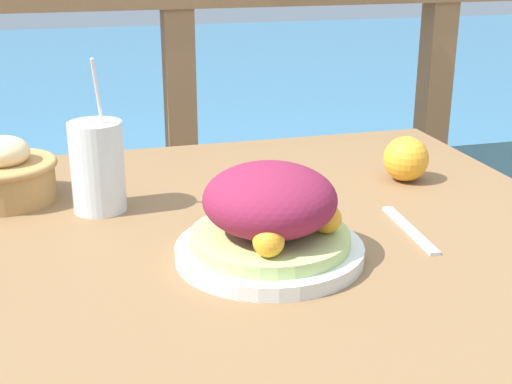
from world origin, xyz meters
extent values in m
cube|color=olive|center=(0.00, 0.00, 0.73)|extent=(0.99, 0.97, 0.04)
cube|color=olive|center=(-0.44, 0.43, 0.36)|extent=(0.06, 0.06, 0.71)
cube|color=olive|center=(0.44, 0.43, 0.36)|extent=(0.06, 0.06, 0.71)
cube|color=brown|center=(0.00, 0.75, 0.51)|extent=(0.07, 0.07, 1.01)
cube|color=brown|center=(0.68, 0.75, 0.51)|extent=(0.07, 0.07, 1.01)
cube|color=teal|center=(0.00, 3.25, 0.23)|extent=(12.00, 4.00, 0.46)
cylinder|color=silver|center=(-0.02, -0.09, 0.76)|extent=(0.26, 0.26, 0.02)
cylinder|color=#B7D17A|center=(-0.02, -0.09, 0.78)|extent=(0.22, 0.22, 0.02)
ellipsoid|color=maroon|center=(-0.02, -0.09, 0.84)|extent=(0.18, 0.18, 0.09)
sphere|color=#F9A328|center=(0.05, -0.11, 0.81)|extent=(0.04, 0.04, 0.04)
sphere|color=#F9A328|center=(-0.06, -0.03, 0.81)|extent=(0.04, 0.04, 0.04)
sphere|color=#F9A328|center=(-0.04, -0.17, 0.81)|extent=(0.04, 0.04, 0.04)
cylinder|color=silver|center=(-0.23, 0.15, 0.83)|extent=(0.08, 0.08, 0.14)
cylinder|color=white|center=(-0.22, 0.15, 0.90)|extent=(0.03, 0.07, 0.21)
cylinder|color=#AD7F47|center=(-0.37, 0.24, 0.79)|extent=(0.16, 0.16, 0.07)
torus|color=#AD7F47|center=(-0.37, 0.24, 0.82)|extent=(0.17, 0.17, 0.01)
ellipsoid|color=beige|center=(-0.37, 0.24, 0.84)|extent=(0.09, 0.09, 0.05)
cube|color=silver|center=(0.21, -0.06, 0.76)|extent=(0.03, 0.18, 0.00)
sphere|color=#F9A328|center=(0.30, 0.16, 0.79)|extent=(0.08, 0.08, 0.08)
camera|label=1|loc=(-0.27, -0.94, 1.16)|focal=50.00mm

